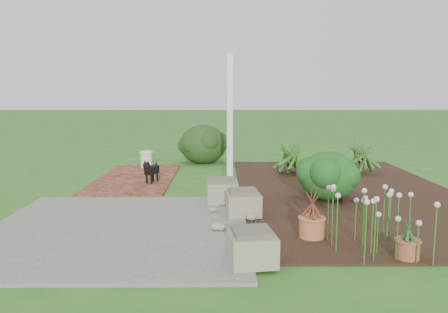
{
  "coord_description": "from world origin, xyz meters",
  "views": [
    {
      "loc": [
        0.15,
        -7.46,
        1.85
      ],
      "look_at": [
        0.2,
        0.4,
        0.7
      ],
      "focal_mm": 35.0,
      "sensor_mm": 36.0,
      "label": 1
    }
  ],
  "objects_px": {
    "evergreen_shrub": "(328,175)",
    "cream_ceramic_urn": "(146,160)",
    "black_dog": "(151,170)",
    "stone_trough_near": "(252,249)"
  },
  "relations": [
    {
      "from": "evergreen_shrub",
      "to": "cream_ceramic_urn",
      "type": "bearing_deg",
      "value": 138.96
    },
    {
      "from": "stone_trough_near",
      "to": "black_dog",
      "type": "bearing_deg",
      "value": 112.56
    },
    {
      "from": "stone_trough_near",
      "to": "cream_ceramic_urn",
      "type": "bearing_deg",
      "value": 109.55
    },
    {
      "from": "cream_ceramic_urn",
      "to": "evergreen_shrub",
      "type": "distance_m",
      "value": 4.89
    },
    {
      "from": "stone_trough_near",
      "to": "black_dog",
      "type": "height_order",
      "value": "black_dog"
    },
    {
      "from": "stone_trough_near",
      "to": "cream_ceramic_urn",
      "type": "relative_size",
      "value": 1.28
    },
    {
      "from": "cream_ceramic_urn",
      "to": "evergreen_shrub",
      "type": "bearing_deg",
      "value": -41.04
    },
    {
      "from": "cream_ceramic_urn",
      "to": "evergreen_shrub",
      "type": "height_order",
      "value": "evergreen_shrub"
    },
    {
      "from": "black_dog",
      "to": "cream_ceramic_urn",
      "type": "distance_m",
      "value": 1.93
    },
    {
      "from": "black_dog",
      "to": "cream_ceramic_urn",
      "type": "height_order",
      "value": "black_dog"
    }
  ]
}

